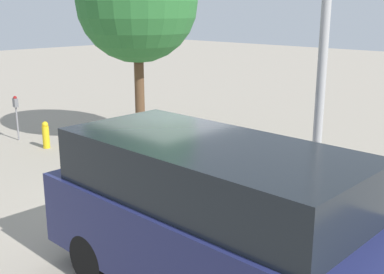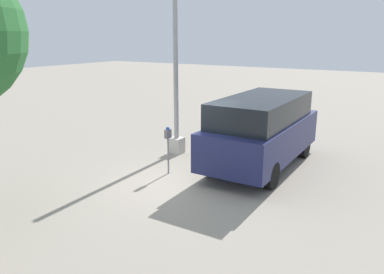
{
  "view_description": "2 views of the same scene",
  "coord_description": "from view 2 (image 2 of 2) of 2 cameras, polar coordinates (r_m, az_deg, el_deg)",
  "views": [
    {
      "loc": [
        6.28,
        -5.82,
        3.84
      ],
      "look_at": [
        -0.13,
        0.74,
        1.41
      ],
      "focal_mm": 45.0,
      "sensor_mm": 36.0,
      "label": 1
    },
    {
      "loc": [
        -8.22,
        -5.57,
        3.94
      ],
      "look_at": [
        0.73,
        0.05,
        1.11
      ],
      "focal_mm": 35.0,
      "sensor_mm": 36.0,
      "label": 2
    }
  ],
  "objects": [
    {
      "name": "ground_plane",
      "position": [
        10.68,
        -1.85,
        -6.69
      ],
      "size": [
        80.0,
        80.0,
        0.0
      ],
      "primitive_type": "plane",
      "color": "gray"
    },
    {
      "name": "parking_meter_near",
      "position": [
        10.95,
        -3.68,
        -0.36
      ],
      "size": [
        0.21,
        0.13,
        1.43
      ],
      "rotation": [
        0.0,
        0.0,
        -0.12
      ],
      "color": "gray",
      "rests_on": "ground"
    },
    {
      "name": "lamp_post",
      "position": [
        12.79,
        -2.42,
        4.59
      ],
      "size": [
        0.44,
        0.44,
        5.17
      ],
      "color": "beige",
      "rests_on": "ground"
    },
    {
      "name": "parked_van",
      "position": [
        11.72,
        10.63,
        1.18
      ],
      "size": [
        5.15,
        2.1,
        2.21
      ],
      "rotation": [
        0.0,
        0.0,
        0.01
      ],
      "color": "navy",
      "rests_on": "ground"
    }
  ]
}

